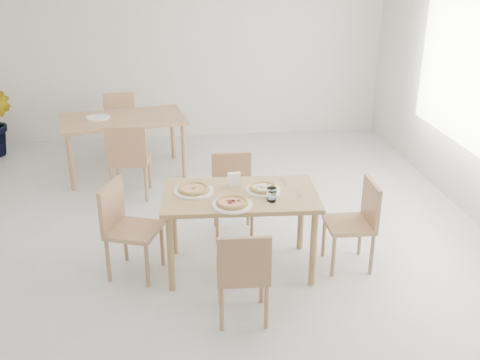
{
  "coord_description": "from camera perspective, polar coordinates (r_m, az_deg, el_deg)",
  "views": [
    {
      "loc": [
        -0.16,
        -4.88,
        2.76
      ],
      "look_at": [
        0.38,
        -0.44,
        0.88
      ],
      "focal_mm": 42.0,
      "sensor_mm": 36.0,
      "label": 1
    }
  ],
  "objects": [
    {
      "name": "main_table",
      "position": [
        4.94,
        0.0,
        -2.38
      ],
      "size": [
        1.39,
        0.84,
        0.75
      ],
      "rotation": [
        0.0,
        0.0,
        -0.05
      ],
      "color": "tan",
      "rests_on": "ground"
    },
    {
      "name": "chair_south",
      "position": [
        4.32,
        0.33,
        -9.16
      ],
      "size": [
        0.42,
        0.42,
        0.81
      ],
      "rotation": [
        0.0,
        0.0,
        3.09
      ],
      "color": "tan",
      "rests_on": "ground"
    },
    {
      "name": "chair_north",
      "position": [
        5.69,
        -0.78,
        -0.83
      ],
      "size": [
        0.41,
        0.41,
        0.82
      ],
      "rotation": [
        0.0,
        0.0,
        -0.02
      ],
      "color": "tan",
      "rests_on": "ground"
    },
    {
      "name": "chair_west",
      "position": [
        5.05,
        -11.62,
        -4.3
      ],
      "size": [
        0.54,
        0.54,
        0.86
      ],
      "rotation": [
        0.0,
        0.0,
        1.22
      ],
      "color": "tan",
      "rests_on": "ground"
    },
    {
      "name": "chair_east",
      "position": [
        5.18,
        11.9,
        -3.79
      ],
      "size": [
        0.42,
        0.42,
        0.83
      ],
      "rotation": [
        0.0,
        0.0,
        -1.59
      ],
      "color": "tan",
      "rests_on": "ground"
    },
    {
      "name": "plate_margherita",
      "position": [
        4.94,
        -4.72,
        -1.14
      ],
      "size": [
        0.34,
        0.34,
        0.02
      ],
      "primitive_type": "cylinder",
      "color": "white",
      "rests_on": "main_table"
    },
    {
      "name": "plate_mushroom",
      "position": [
        4.95,
        2.37,
        -1.03
      ],
      "size": [
        0.31,
        0.31,
        0.02
      ],
      "primitive_type": "cylinder",
      "color": "white",
      "rests_on": "main_table"
    },
    {
      "name": "plate_pepperoni",
      "position": [
        4.67,
        -0.79,
        -2.54
      ],
      "size": [
        0.34,
        0.34,
        0.02
      ],
      "primitive_type": "cylinder",
      "color": "white",
      "rests_on": "main_table"
    },
    {
      "name": "pizza_margherita",
      "position": [
        4.93,
        -4.72,
        -0.9
      ],
      "size": [
        0.29,
        0.29,
        0.03
      ],
      "rotation": [
        0.0,
        0.0,
        0.04
      ],
      "color": "tan",
      "rests_on": "plate_margherita"
    },
    {
      "name": "pizza_mushroom",
      "position": [
        4.94,
        2.38,
        -0.79
      ],
      "size": [
        0.28,
        0.28,
        0.03
      ],
      "rotation": [
        0.0,
        0.0,
        -0.13
      ],
      "color": "tan",
      "rests_on": "plate_mushroom"
    },
    {
      "name": "pizza_pepperoni",
      "position": [
        4.66,
        -0.79,
        -2.28
      ],
      "size": [
        0.3,
        0.3,
        0.03
      ],
      "rotation": [
        0.0,
        0.0,
        0.11
      ],
      "color": "tan",
      "rests_on": "plate_pepperoni"
    },
    {
      "name": "tumbler_a",
      "position": [
        4.76,
        3.22,
        -1.44
      ],
      "size": [
        0.08,
        0.08,
        0.11
      ],
      "primitive_type": "cylinder",
      "color": "white",
      "rests_on": "main_table"
    },
    {
      "name": "tumbler_b",
      "position": [
        4.74,
        3.27,
        -1.69
      ],
      "size": [
        0.07,
        0.07,
        0.09
      ],
      "primitive_type": "cylinder",
      "color": "white",
      "rests_on": "main_table"
    },
    {
      "name": "napkin_holder",
      "position": [
        5.01,
        -0.6,
        -0.02
      ],
      "size": [
        0.13,
        0.08,
        0.14
      ],
      "rotation": [
        0.0,
        0.0,
        0.15
      ],
      "color": "silver",
      "rests_on": "main_table"
    },
    {
      "name": "fork_a",
      "position": [
        5.15,
        4.54,
        -0.16
      ],
      "size": [
        0.02,
        0.19,
        0.01
      ],
      "primitive_type": "cube",
      "rotation": [
        0.0,
        0.0,
        0.04
      ],
      "color": "silver",
      "rests_on": "main_table"
    },
    {
      "name": "fork_b",
      "position": [
        4.91,
        6.16,
        -1.44
      ],
      "size": [
        0.04,
        0.17,
        0.01
      ],
      "primitive_type": "cube",
      "rotation": [
        0.0,
        0.0,
        -0.17
      ],
      "color": "silver",
      "rests_on": "main_table"
    },
    {
      "name": "second_table",
      "position": [
        7.26,
        -11.77,
        5.61
      ],
      "size": [
        1.65,
        1.13,
        0.75
      ],
      "rotation": [
        0.0,
        0.0,
        0.18
      ],
      "color": "tan",
      "rests_on": "ground"
    },
    {
      "name": "chair_back_s",
      "position": [
        6.53,
        -11.27,
        2.41
      ],
      "size": [
        0.48,
        0.48,
        0.91
      ],
      "rotation": [
        0.0,
        0.0,
        3.06
      ],
      "color": "tan",
      "rests_on": "ground"
    },
    {
      "name": "chair_back_n",
      "position": [
        8.03,
        -11.97,
        5.96
      ],
      "size": [
        0.5,
        0.5,
        0.85
      ],
      "rotation": [
        0.0,
        0.0,
        0.21
      ],
      "color": "tan",
      "rests_on": "ground"
    },
    {
      "name": "plate_empty",
      "position": [
        7.28,
        -14.23,
        6.17
      ],
      "size": [
        0.3,
        0.3,
        0.02
      ],
      "primitive_type": "cylinder",
      "color": "white",
      "rests_on": "second_table"
    }
  ]
}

